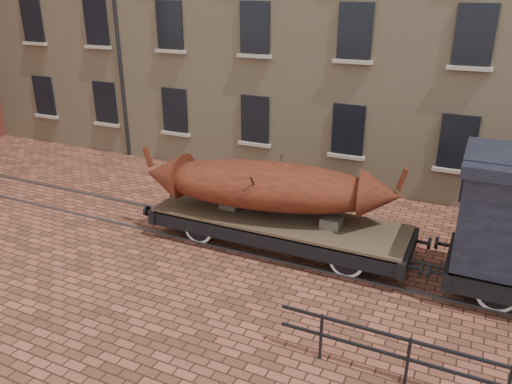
% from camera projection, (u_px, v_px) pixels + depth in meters
% --- Properties ---
extents(ground, '(90.00, 90.00, 0.00)m').
position_uv_depth(ground, '(260.00, 243.00, 13.98)').
color(ground, '#4F2D1F').
extents(rail_track, '(30.00, 1.52, 0.06)m').
position_uv_depth(rail_track, '(260.00, 242.00, 13.97)').
color(rail_track, '#59595E').
rests_on(rail_track, ground).
extents(flatcar_wagon, '(7.77, 2.11, 1.17)m').
position_uv_depth(flatcar_wagon, '(278.00, 223.00, 13.49)').
color(flatcar_wagon, brown).
rests_on(flatcar_wagon, ground).
extents(iron_boat, '(7.04, 2.98, 1.67)m').
position_uv_depth(iron_boat, '(267.00, 185.00, 13.24)').
color(iron_boat, maroon).
rests_on(iron_boat, flatcar_wagon).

